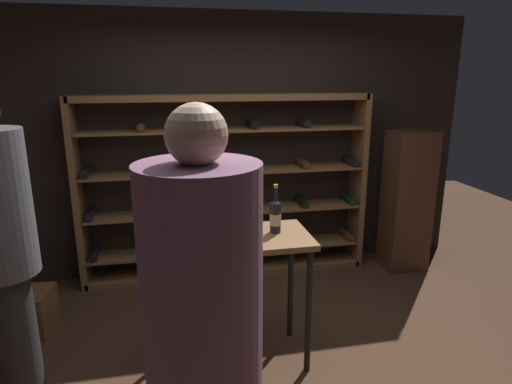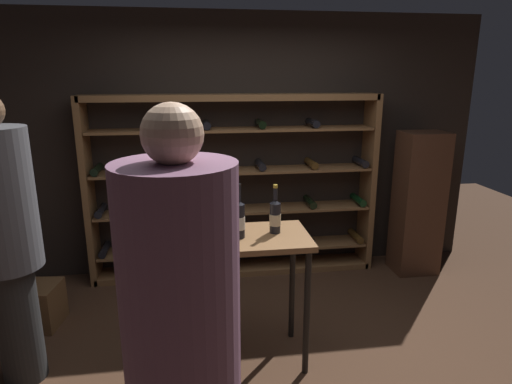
{
  "view_description": "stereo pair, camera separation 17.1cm",
  "coord_description": "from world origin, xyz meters",
  "px_view_note": "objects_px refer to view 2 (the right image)",
  "views": [
    {
      "loc": [
        -0.73,
        -2.62,
        2.04
      ],
      "look_at": [
        -0.13,
        0.25,
        1.25
      ],
      "focal_mm": 30.63,
      "sensor_mm": 36.0,
      "label": 1
    },
    {
      "loc": [
        -0.56,
        -2.65,
        2.04
      ],
      "look_at": [
        -0.13,
        0.25,
        1.25
      ],
      "focal_mm": 30.63,
      "sensor_mm": 36.0,
      "label": 2
    }
  ],
  "objects_px": {
    "wine_bottle_gold_foil": "(275,216)",
    "person_guest_plum_blouse": "(182,332)",
    "wine_crate": "(30,305)",
    "person_guest_khaki": "(4,232)",
    "tasting_table": "(239,255)",
    "wine_rack": "(234,188)",
    "display_cabinet": "(418,204)",
    "wine_bottle_red_label": "(239,219)",
    "wine_glass_stemmed_left": "(212,234)"
  },
  "relations": [
    {
      "from": "wine_rack",
      "to": "person_guest_khaki",
      "type": "distance_m",
      "value": 2.19
    },
    {
      "from": "wine_bottle_gold_foil",
      "to": "wine_glass_stemmed_left",
      "type": "height_order",
      "value": "wine_bottle_gold_foil"
    },
    {
      "from": "wine_crate",
      "to": "wine_bottle_gold_foil",
      "type": "relative_size",
      "value": 1.39
    },
    {
      "from": "wine_rack",
      "to": "person_guest_khaki",
      "type": "height_order",
      "value": "person_guest_khaki"
    },
    {
      "from": "person_guest_khaki",
      "to": "person_guest_plum_blouse",
      "type": "distance_m",
      "value": 1.73
    },
    {
      "from": "display_cabinet",
      "to": "wine_rack",
      "type": "bearing_deg",
      "value": 172.71
    },
    {
      "from": "wine_bottle_gold_foil",
      "to": "person_guest_plum_blouse",
      "type": "bearing_deg",
      "value": -115.06
    },
    {
      "from": "wine_bottle_gold_foil",
      "to": "person_guest_khaki",
      "type": "bearing_deg",
      "value": -179.28
    },
    {
      "from": "wine_bottle_red_label",
      "to": "wine_glass_stemmed_left",
      "type": "distance_m",
      "value": 0.27
    },
    {
      "from": "tasting_table",
      "to": "wine_crate",
      "type": "bearing_deg",
      "value": 157.35
    },
    {
      "from": "display_cabinet",
      "to": "wine_bottle_red_label",
      "type": "height_order",
      "value": "display_cabinet"
    },
    {
      "from": "tasting_table",
      "to": "wine_bottle_gold_foil",
      "type": "distance_m",
      "value": 0.37
    },
    {
      "from": "person_guest_khaki",
      "to": "wine_bottle_gold_foil",
      "type": "xyz_separation_m",
      "value": [
        1.76,
        0.02,
        0.01
      ]
    },
    {
      "from": "wine_rack",
      "to": "person_guest_khaki",
      "type": "bearing_deg",
      "value": -137.48
    },
    {
      "from": "wine_bottle_red_label",
      "to": "tasting_table",
      "type": "bearing_deg",
      "value": 90.89
    },
    {
      "from": "tasting_table",
      "to": "wine_crate",
      "type": "relative_size",
      "value": 2.04
    },
    {
      "from": "display_cabinet",
      "to": "wine_glass_stemmed_left",
      "type": "bearing_deg",
      "value": -146.43
    },
    {
      "from": "display_cabinet",
      "to": "wine_glass_stemmed_left",
      "type": "relative_size",
      "value": 10.7
    },
    {
      "from": "tasting_table",
      "to": "person_guest_plum_blouse",
      "type": "distance_m",
      "value": 1.36
    },
    {
      "from": "wine_crate",
      "to": "wine_bottle_red_label",
      "type": "distance_m",
      "value": 2.05
    },
    {
      "from": "person_guest_plum_blouse",
      "to": "wine_rack",
      "type": "bearing_deg",
      "value": -165.15
    },
    {
      "from": "wine_rack",
      "to": "display_cabinet",
      "type": "relative_size",
      "value": 1.96
    },
    {
      "from": "person_guest_plum_blouse",
      "to": "wine_crate",
      "type": "relative_size",
      "value": 4.07
    },
    {
      "from": "wine_bottle_gold_foil",
      "to": "wine_bottle_red_label",
      "type": "height_order",
      "value": "wine_bottle_red_label"
    },
    {
      "from": "person_guest_plum_blouse",
      "to": "display_cabinet",
      "type": "distance_m",
      "value": 3.48
    },
    {
      "from": "person_guest_plum_blouse",
      "to": "wine_bottle_gold_foil",
      "type": "height_order",
      "value": "person_guest_plum_blouse"
    },
    {
      "from": "person_guest_khaki",
      "to": "wine_crate",
      "type": "relative_size",
      "value": 4.05
    },
    {
      "from": "wine_rack",
      "to": "wine_crate",
      "type": "relative_size",
      "value": 6.07
    },
    {
      "from": "person_guest_khaki",
      "to": "wine_bottle_gold_foil",
      "type": "height_order",
      "value": "person_guest_khaki"
    },
    {
      "from": "wine_bottle_gold_foil",
      "to": "wine_glass_stemmed_left",
      "type": "distance_m",
      "value": 0.51
    },
    {
      "from": "person_guest_plum_blouse",
      "to": "wine_bottle_red_label",
      "type": "height_order",
      "value": "person_guest_plum_blouse"
    },
    {
      "from": "wine_bottle_gold_foil",
      "to": "wine_bottle_red_label",
      "type": "relative_size",
      "value": 0.92
    },
    {
      "from": "wine_glass_stemmed_left",
      "to": "wine_crate",
      "type": "bearing_deg",
      "value": 148.5
    },
    {
      "from": "tasting_table",
      "to": "person_guest_plum_blouse",
      "type": "height_order",
      "value": "person_guest_plum_blouse"
    },
    {
      "from": "person_guest_plum_blouse",
      "to": "wine_bottle_red_label",
      "type": "bearing_deg",
      "value": -171.28
    },
    {
      "from": "wine_rack",
      "to": "wine_bottle_gold_foil",
      "type": "distance_m",
      "value": 1.47
    },
    {
      "from": "display_cabinet",
      "to": "wine_bottle_red_label",
      "type": "distance_m",
      "value": 2.4
    },
    {
      "from": "wine_rack",
      "to": "wine_bottle_red_label",
      "type": "bearing_deg",
      "value": -94.4
    },
    {
      "from": "wine_glass_stemmed_left",
      "to": "person_guest_plum_blouse",
      "type": "bearing_deg",
      "value": -98.79
    },
    {
      "from": "wine_rack",
      "to": "wine_crate",
      "type": "height_order",
      "value": "wine_rack"
    },
    {
      "from": "wine_bottle_red_label",
      "to": "person_guest_khaki",
      "type": "bearing_deg",
      "value": 178.63
    },
    {
      "from": "tasting_table",
      "to": "person_guest_khaki",
      "type": "distance_m",
      "value": 1.52
    },
    {
      "from": "person_guest_plum_blouse",
      "to": "wine_glass_stemmed_left",
      "type": "bearing_deg",
      "value": -164.25
    },
    {
      "from": "person_guest_khaki",
      "to": "wine_crate",
      "type": "xyz_separation_m",
      "value": [
        -0.19,
        0.69,
        -0.9
      ]
    },
    {
      "from": "person_guest_khaki",
      "to": "wine_bottle_red_label",
      "type": "bearing_deg",
      "value": -78.81
    },
    {
      "from": "wine_rack",
      "to": "person_guest_plum_blouse",
      "type": "height_order",
      "value": "person_guest_plum_blouse"
    },
    {
      "from": "display_cabinet",
      "to": "wine_glass_stemmed_left",
      "type": "xyz_separation_m",
      "value": [
        -2.2,
        -1.46,
        0.32
      ]
    },
    {
      "from": "wine_crate",
      "to": "person_guest_plum_blouse",
      "type": "bearing_deg",
      "value": -56.34
    },
    {
      "from": "person_guest_khaki",
      "to": "wine_bottle_red_label",
      "type": "height_order",
      "value": "person_guest_khaki"
    },
    {
      "from": "display_cabinet",
      "to": "wine_bottle_red_label",
      "type": "bearing_deg",
      "value": -147.61
    }
  ]
}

